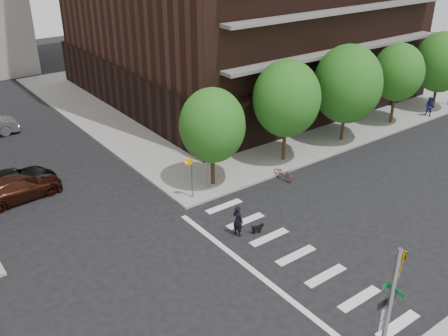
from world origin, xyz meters
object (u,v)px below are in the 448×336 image
(traffic_signal, at_px, (384,335))
(parked_car_maroon, at_px, (18,188))
(parked_car_black, at_px, (12,182))
(dog_walker, at_px, (238,221))
(pedestrian_far, at_px, (430,107))
(scooter, at_px, (283,173))

(traffic_signal, xyz_separation_m, parked_car_maroon, (-5.84, 21.56, -1.95))
(parked_car_black, xyz_separation_m, dog_walker, (8.15, -11.86, 0.16))
(parked_car_black, xyz_separation_m, parked_car_maroon, (0.03, -0.98, 0.02))
(traffic_signal, bearing_deg, dog_walker, 77.96)
(traffic_signal, relative_size, dog_walker, 3.40)
(parked_car_black, height_order, parked_car_maroon, parked_car_maroon)
(parked_car_black, relative_size, parked_car_maroon, 1.01)
(dog_walker, bearing_deg, pedestrian_far, -91.08)
(parked_car_maroon, height_order, dog_walker, dog_walker)
(parked_car_maroon, height_order, pedestrian_far, pedestrian_far)
(pedestrian_far, bearing_deg, parked_car_maroon, -112.34)
(parked_car_black, xyz_separation_m, scooter, (14.45, -8.55, -0.30))
(parked_car_maroon, xyz_separation_m, pedestrian_far, (32.10, -6.56, 0.24))
(scooter, height_order, dog_walker, dog_walker)
(dog_walker, bearing_deg, parked_car_black, 23.21)
(dog_walker, bearing_deg, parked_car_maroon, 25.47)
(traffic_signal, bearing_deg, parked_car_black, 104.60)
(pedestrian_far, bearing_deg, scooter, -97.54)
(parked_car_black, height_order, scooter, parked_car_black)
(parked_car_black, distance_m, parked_car_maroon, 0.98)
(traffic_signal, relative_size, parked_car_black, 1.15)
(pedestrian_far, bearing_deg, dog_walker, -90.58)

